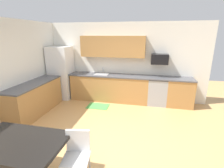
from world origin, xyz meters
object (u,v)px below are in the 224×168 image
object	(u,v)px
oven_range	(157,91)
chair_near_table	(77,153)
microwave	(160,59)
dining_table	(18,145)
refrigerator	(61,73)

from	to	relation	value
oven_range	chair_near_table	bearing A→B (deg)	-110.82
microwave	chair_near_table	world-z (taller)	microwave
microwave	chair_near_table	bearing A→B (deg)	-110.29
microwave	dining_table	distance (m)	4.52
oven_range	chair_near_table	xyz separation A→B (m)	(-1.34, -3.53, 0.05)
refrigerator	dining_table	xyz separation A→B (m)	(1.27, -3.69, -0.25)
oven_range	dining_table	size ratio (longest dim) A/B	0.65
refrigerator	oven_range	size ratio (longest dim) A/B	2.07
refrigerator	chair_near_table	size ratio (longest dim) A/B	2.22
refrigerator	oven_range	bearing A→B (deg)	1.33
refrigerator	microwave	xyz separation A→B (m)	(3.45, 0.18, 0.58)
chair_near_table	refrigerator	bearing A→B (deg)	121.49
microwave	chair_near_table	distance (m)	4.00
microwave	chair_near_table	size ratio (longest dim) A/B	0.64
refrigerator	oven_range	world-z (taller)	refrigerator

